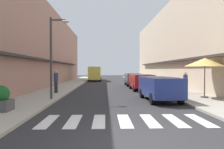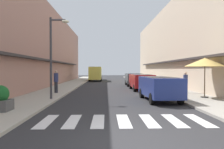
# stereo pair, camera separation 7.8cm
# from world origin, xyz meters

# --- Properties ---
(ground_plane) EXTENTS (100.00, 100.00, 0.00)m
(ground_plane) POSITION_xyz_m (0.00, 18.18, 0.00)
(ground_plane) COLOR #2B2B2D
(sidewalk_left) EXTENTS (2.94, 63.64, 0.12)m
(sidewalk_left) POSITION_xyz_m (-5.11, 18.18, 0.06)
(sidewalk_left) COLOR #ADA899
(sidewalk_left) RESTS_ON ground_plane
(sidewalk_right) EXTENTS (2.94, 63.64, 0.12)m
(sidewalk_right) POSITION_xyz_m (5.11, 18.18, 0.06)
(sidewalk_right) COLOR #9E998E
(sidewalk_right) RESTS_ON ground_plane
(building_row_left) EXTENTS (5.50, 42.91, 8.84)m
(building_row_left) POSITION_xyz_m (-9.08, 19.45, 4.42)
(building_row_left) COLOR #A87A6B
(building_row_left) RESTS_ON ground_plane
(building_row_right) EXTENTS (5.50, 42.91, 9.66)m
(building_row_right) POSITION_xyz_m (9.08, 19.45, 4.83)
(building_row_right) COLOR #C6B299
(building_row_right) RESTS_ON ground_plane
(crosswalk) EXTENTS (6.15, 2.20, 0.01)m
(crosswalk) POSITION_xyz_m (-0.00, 2.52, 0.01)
(crosswalk) COLOR silver
(crosswalk) RESTS_ON ground_plane
(parked_car_near) EXTENTS (1.93, 4.44, 1.47)m
(parked_car_near) POSITION_xyz_m (2.59, 7.66, 0.92)
(parked_car_near) COLOR navy
(parked_car_near) RESTS_ON ground_plane
(parked_car_mid) EXTENTS (1.86, 4.31, 1.47)m
(parked_car_mid) POSITION_xyz_m (2.59, 14.61, 0.92)
(parked_car_mid) COLOR maroon
(parked_car_mid) RESTS_ON ground_plane
(parked_car_far) EXTENTS (1.84, 4.33, 1.47)m
(parked_car_far) POSITION_xyz_m (2.59, 20.22, 0.92)
(parked_car_far) COLOR #4C5156
(parked_car_far) RESTS_ON ground_plane
(delivery_van) EXTENTS (2.01, 5.40, 2.37)m
(delivery_van) POSITION_xyz_m (-2.44, 30.94, 1.41)
(delivery_van) COLOR #D8CC4C
(delivery_van) RESTS_ON ground_plane
(street_lamp) EXTENTS (1.19, 0.28, 4.99)m
(street_lamp) POSITION_xyz_m (-3.85, 7.96, 3.20)
(street_lamp) COLOR #38383D
(street_lamp) RESTS_ON sidewalk_left
(cafe_umbrella) EXTENTS (2.57, 2.57, 2.54)m
(cafe_umbrella) POSITION_xyz_m (5.68, 8.30, 2.38)
(cafe_umbrella) COLOR #262626
(cafe_umbrella) RESTS_ON sidewalk_right
(planter_corner) EXTENTS (0.86, 0.86, 1.12)m
(planter_corner) POSITION_xyz_m (-5.26, 4.02, 0.63)
(planter_corner) COLOR #4C4C4C
(planter_corner) RESTS_ON sidewalk_left
(pedestrian_walking_near) EXTENTS (0.34, 0.34, 1.75)m
(pedestrian_walking_near) POSITION_xyz_m (-4.52, 11.37, 1.04)
(pedestrian_walking_near) COLOR #282B33
(pedestrian_walking_near) RESTS_ON sidewalk_left
(pedestrian_walking_far) EXTENTS (0.34, 0.34, 1.61)m
(pedestrian_walking_far) POSITION_xyz_m (5.45, 11.09, 0.96)
(pedestrian_walking_far) COLOR #282B33
(pedestrian_walking_far) RESTS_ON sidewalk_right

